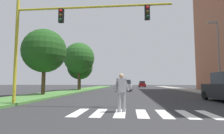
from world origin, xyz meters
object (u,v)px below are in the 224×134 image
at_px(traffic_light_gantry, 60,28).
at_px(sedan_distant, 126,85).
at_px(tree_far, 79,58).
at_px(tree_mid, 44,51).
at_px(sedan_midblock, 126,86).
at_px(pedestrian_performer, 121,91).
at_px(sedan_far_horizon, 142,84).
at_px(tree_distant, 80,67).
at_px(street_lamp_right, 218,50).

xyz_separation_m(traffic_light_gantry, sedan_distant, (2.98, 32.61, -3.58)).
bearing_deg(tree_far, tree_mid, -92.60).
bearing_deg(tree_mid, sedan_midblock, 55.51).
xyz_separation_m(tree_far, pedestrian_performer, (7.44, -19.20, -4.18)).
bearing_deg(sedan_far_horizon, sedan_distant, -114.69).
distance_m(tree_mid, tree_far, 10.55).
relative_size(tree_far, sedan_distant, 1.63).
height_order(tree_far, sedan_midblock, tree_far).
relative_size(tree_far, pedestrian_performer, 4.35).
relative_size(traffic_light_gantry, sedan_distant, 1.98).
height_order(tree_far, tree_distant, tree_far).
xyz_separation_m(sedan_midblock, sedan_distant, (-0.30, 14.47, -0.01)).
xyz_separation_m(tree_far, sedan_distant, (6.88, 15.10, -4.33)).
height_order(tree_mid, pedestrian_performer, tree_mid).
height_order(tree_mid, tree_distant, tree_mid).
distance_m(tree_mid, traffic_light_gantry, 8.25).
bearing_deg(tree_far, sedan_distant, 65.51).
bearing_deg(sedan_distant, sedan_midblock, -88.80).
bearing_deg(traffic_light_gantry, tree_distant, 102.53).
relative_size(tree_mid, tree_distant, 1.06).
xyz_separation_m(street_lamp_right, pedestrian_performer, (-9.41, -11.21, -3.66)).
xyz_separation_m(tree_mid, sedan_far_horizon, (11.82, 35.32, -3.57)).
xyz_separation_m(tree_far, tree_distant, (-0.60, 2.71, -1.15)).
relative_size(tree_mid, tree_far, 0.86).
xyz_separation_m(traffic_light_gantry, sedan_midblock, (3.28, 18.14, -3.57)).
xyz_separation_m(tree_far, sedan_far_horizon, (11.34, 24.80, -4.31)).
height_order(traffic_light_gantry, sedan_midblock, traffic_light_gantry).
bearing_deg(pedestrian_performer, sedan_distant, 90.93).
relative_size(street_lamp_right, sedan_far_horizon, 1.66).
bearing_deg(sedan_distant, sedan_far_horizon, 65.31).
bearing_deg(pedestrian_performer, tree_far, 111.17).
bearing_deg(tree_distant, traffic_light_gantry, -77.47).
distance_m(traffic_light_gantry, pedestrian_performer, 5.21).
distance_m(tree_mid, pedestrian_performer, 12.24).
bearing_deg(tree_distant, sedan_far_horizon, 61.62).
bearing_deg(street_lamp_right, sedan_distant, 113.35).
bearing_deg(sedan_distant, street_lamp_right, -66.65).
relative_size(tree_far, sedan_far_horizon, 1.63).
bearing_deg(traffic_light_gantry, sedan_distant, 84.77).
bearing_deg(sedan_distant, tree_mid, -106.02).
distance_m(sedan_midblock, sedan_distant, 14.47).
bearing_deg(sedan_far_horizon, tree_distant, -118.38).
relative_size(tree_far, traffic_light_gantry, 0.82).
bearing_deg(tree_far, tree_distant, 102.40).
bearing_deg(tree_distant, tree_mid, -89.49).
bearing_deg(tree_far, street_lamp_right, -25.37).
distance_m(street_lamp_right, pedestrian_performer, 15.09).
bearing_deg(sedan_distant, tree_distant, -121.10).
bearing_deg(sedan_far_horizon, traffic_light_gantry, -99.98).
bearing_deg(tree_distant, pedestrian_performer, -69.87).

